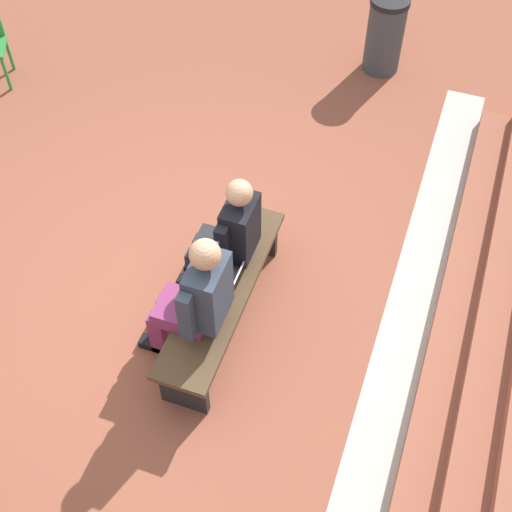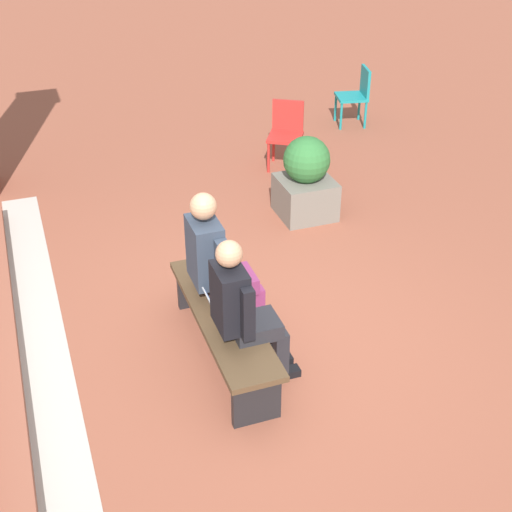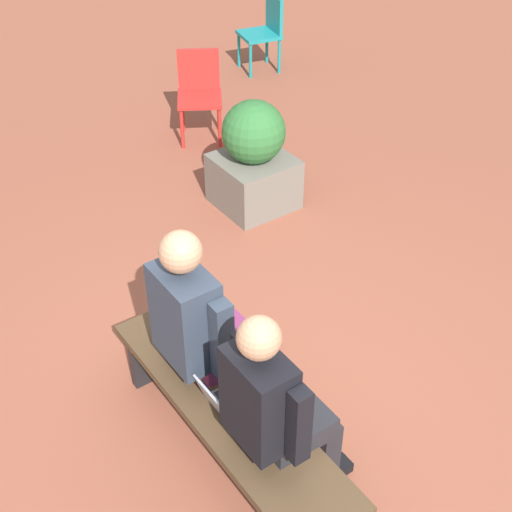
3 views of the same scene
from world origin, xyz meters
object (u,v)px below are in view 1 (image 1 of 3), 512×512
Objects in this scene: bench at (222,295)px; litter_bin at (385,34)px; laptop at (225,281)px; person_adult at (195,297)px; person_student at (228,235)px.

litter_bin reaches higher than bench.
person_adult is at bearing -12.45° from laptop.
bench is at bearing -6.64° from litter_bin.
person_adult is 4.10m from litter_bin.
person_student is (-0.33, -0.07, 0.35)m from bench.
person_student reaches higher than laptop.
bench is at bearing -15.48° from laptop.
laptop reaches higher than bench.
person_adult is 1.61× the size of litter_bin.
person_adult is 4.32× the size of laptop.
laptop is (0.28, 0.08, -0.20)m from person_student.
laptop is (-0.04, 0.01, 0.15)m from bench.
bench is at bearing 167.96° from person_adult.
person_adult reaches higher than bench.
person_student is 0.65m from person_adult.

